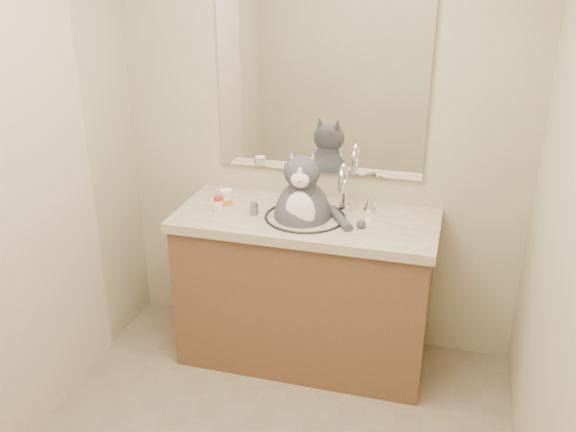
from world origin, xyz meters
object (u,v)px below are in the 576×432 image
(grey_canister, at_px, (254,209))
(pill_bottle_redcap, at_px, (219,204))
(pill_bottle_orange, at_px, (226,200))
(cat, at_px, (303,212))

(grey_canister, bearing_deg, pill_bottle_redcap, -177.37)
(grey_canister, bearing_deg, pill_bottle_orange, 168.97)
(grey_canister, bearing_deg, cat, 8.58)
(cat, distance_m, grey_canister, 0.25)
(pill_bottle_redcap, xyz_separation_m, grey_canister, (0.19, 0.01, -0.01))
(cat, relative_size, pill_bottle_orange, 5.42)
(pill_bottle_redcap, distance_m, pill_bottle_orange, 0.05)
(pill_bottle_orange, bearing_deg, grey_canister, -11.03)
(cat, distance_m, pill_bottle_redcap, 0.44)
(pill_bottle_orange, height_order, grey_canister, pill_bottle_orange)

